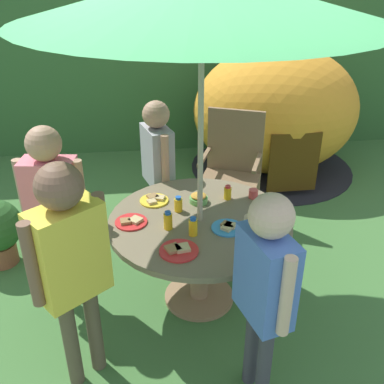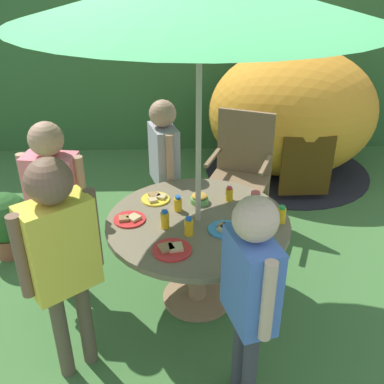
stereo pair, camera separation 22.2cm
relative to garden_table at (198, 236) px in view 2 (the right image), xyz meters
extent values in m
cube|color=#3D6B33|center=(0.00, 0.00, -0.57)|extent=(10.00, 10.00, 0.02)
cube|color=#33602D|center=(0.00, 3.26, 0.46)|extent=(9.00, 0.70, 2.05)
cylinder|color=#93704C|center=(0.00, 0.00, -0.55)|extent=(0.52, 0.52, 0.03)
cylinder|color=#93704C|center=(0.00, 0.00, -0.24)|extent=(0.13, 0.13, 0.66)
cylinder|color=#75664C|center=(0.00, 0.00, 0.11)|extent=(1.26, 1.26, 0.04)
cylinder|color=#B7AD8C|center=(0.00, 0.00, 0.56)|extent=(0.04, 0.04, 2.24)
cylinder|color=brown|center=(0.12, 0.93, -0.35)|extent=(0.04, 0.04, 0.43)
cylinder|color=brown|center=(0.56, 0.75, -0.35)|extent=(0.04, 0.04, 0.43)
cylinder|color=brown|center=(0.27, 1.31, -0.35)|extent=(0.04, 0.04, 0.43)
cylinder|color=brown|center=(0.71, 1.13, -0.35)|extent=(0.04, 0.04, 0.43)
cube|color=brown|center=(0.42, 1.03, -0.11)|extent=(0.65, 0.61, 0.04)
cube|color=brown|center=(0.49, 1.22, 0.20)|extent=(0.50, 0.23, 0.60)
cube|color=brown|center=(0.19, 1.12, 0.10)|extent=(0.20, 0.43, 0.03)
cube|color=brown|center=(0.64, 0.94, 0.10)|extent=(0.20, 0.43, 0.03)
ellipsoid|color=orange|center=(1.16, 2.21, 0.15)|extent=(1.90, 1.55, 1.44)
cylinder|color=black|center=(1.16, 2.21, -0.56)|extent=(1.94, 1.94, 0.01)
cube|color=#4B310D|center=(1.17, 1.46, -0.17)|extent=(0.53, 0.04, 0.65)
cylinder|color=brown|center=(-1.58, 0.63, -0.47)|extent=(0.25, 0.25, 0.18)
sphere|color=#285623|center=(-1.58, 0.63, -0.20)|extent=(0.43, 0.43, 0.43)
cylinder|color=brown|center=(-0.27, 0.89, -0.27)|extent=(0.08, 0.08, 0.58)
cylinder|color=brown|center=(-0.22, 0.76, -0.27)|extent=(0.08, 0.08, 0.58)
cube|color=#99999E|center=(-0.25, 0.83, 0.26)|extent=(0.27, 0.37, 0.49)
cylinder|color=tan|center=(-0.30, 1.01, 0.29)|extent=(0.06, 0.06, 0.44)
cylinder|color=tan|center=(-0.19, 0.65, 0.29)|extent=(0.06, 0.06, 0.44)
sphere|color=tan|center=(-0.25, 0.83, 0.62)|extent=(0.22, 0.22, 0.22)
cylinder|color=navy|center=(-1.06, 0.16, -0.26)|extent=(0.08, 0.08, 0.61)
cylinder|color=navy|center=(-0.91, 0.13, -0.26)|extent=(0.08, 0.08, 0.61)
cube|color=#EA727F|center=(-0.98, 0.15, 0.31)|extent=(0.38, 0.24, 0.52)
cylinder|color=tan|center=(-1.18, 0.17, 0.33)|extent=(0.07, 0.07, 0.46)
cylinder|color=tan|center=(-0.79, 0.12, 0.33)|extent=(0.07, 0.07, 0.46)
sphere|color=tan|center=(-0.98, 0.15, 0.68)|extent=(0.23, 0.23, 0.23)
cylinder|color=brown|center=(-0.84, -0.65, -0.24)|extent=(0.09, 0.09, 0.65)
cylinder|color=brown|center=(-0.71, -0.55, -0.24)|extent=(0.09, 0.09, 0.65)
cube|color=yellow|center=(-0.77, -0.60, 0.35)|extent=(0.42, 0.39, 0.54)
cylinder|color=brown|center=(-0.94, -0.72, 0.38)|extent=(0.07, 0.07, 0.49)
cylinder|color=brown|center=(-0.61, -0.47, 0.38)|extent=(0.07, 0.07, 0.49)
sphere|color=brown|center=(-0.77, -0.60, 0.75)|extent=(0.24, 0.24, 0.24)
cylinder|color=#3F3F47|center=(0.25, -0.90, -0.27)|extent=(0.08, 0.08, 0.60)
cylinder|color=#3F3F47|center=(0.21, -0.76, -0.27)|extent=(0.08, 0.08, 0.60)
cube|color=#4C72C6|center=(0.23, -0.83, 0.29)|extent=(0.27, 0.38, 0.50)
cylinder|color=#D8B293|center=(0.28, -1.02, 0.31)|extent=(0.06, 0.06, 0.45)
cylinder|color=#D8B293|center=(0.18, -0.65, 0.31)|extent=(0.06, 0.06, 0.45)
sphere|color=#D8B293|center=(0.23, -0.83, 0.65)|extent=(0.23, 0.23, 0.23)
cylinder|color=#66B259|center=(0.02, 0.24, 0.15)|extent=(0.13, 0.13, 0.04)
ellipsoid|color=gold|center=(0.02, 0.24, 0.19)|extent=(0.11, 0.11, 0.03)
cylinder|color=#338CD8|center=(0.17, -0.13, 0.14)|extent=(0.21, 0.21, 0.01)
cube|color=tan|center=(0.19, -0.13, 0.15)|extent=(0.09, 0.09, 0.02)
cube|color=#9E7547|center=(0.16, -0.12, 0.15)|extent=(0.09, 0.09, 0.02)
cube|color=tan|center=(0.16, -0.16, 0.15)|extent=(0.09, 0.09, 0.02)
cylinder|color=red|center=(-0.18, -0.35, 0.14)|extent=(0.24, 0.24, 0.01)
cube|color=tan|center=(-0.15, -0.35, 0.15)|extent=(0.10, 0.10, 0.02)
cube|color=#9E7547|center=(-0.21, -0.35, 0.15)|extent=(0.11, 0.11, 0.02)
cylinder|color=red|center=(-0.47, 0.01, 0.14)|extent=(0.22, 0.22, 0.01)
cube|color=tan|center=(-0.44, 0.01, 0.15)|extent=(0.11, 0.11, 0.02)
cube|color=#9E7547|center=(-0.50, 0.00, 0.15)|extent=(0.08, 0.08, 0.02)
cylinder|color=yellow|center=(-0.30, 0.29, 0.14)|extent=(0.21, 0.21, 0.01)
cube|color=tan|center=(-0.26, 0.30, 0.15)|extent=(0.08, 0.08, 0.02)
cube|color=#9E7547|center=(-0.31, 0.32, 0.15)|extent=(0.10, 0.10, 0.02)
cube|color=tan|center=(-0.32, 0.25, 0.15)|extent=(0.08, 0.08, 0.02)
cylinder|color=yellow|center=(0.56, -0.05, 0.19)|extent=(0.06, 0.06, 0.11)
cylinder|color=green|center=(0.56, -0.05, 0.25)|extent=(0.04, 0.04, 0.02)
cylinder|color=yellow|center=(0.24, 0.26, 0.18)|extent=(0.06, 0.06, 0.09)
cylinder|color=red|center=(0.24, 0.26, 0.23)|extent=(0.04, 0.04, 0.02)
cylinder|color=yellow|center=(-0.07, -0.18, 0.19)|extent=(0.06, 0.06, 0.11)
cylinder|color=blue|center=(-0.07, -0.18, 0.25)|extent=(0.04, 0.04, 0.02)
cylinder|color=yellow|center=(-0.14, 0.13, 0.18)|extent=(0.06, 0.06, 0.09)
cylinder|color=blue|center=(-0.14, 0.13, 0.24)|extent=(0.04, 0.04, 0.02)
cylinder|color=yellow|center=(-0.22, -0.09, 0.19)|extent=(0.06, 0.06, 0.11)
cylinder|color=blue|center=(-0.22, -0.09, 0.25)|extent=(0.04, 0.04, 0.02)
cylinder|color=#E04C47|center=(0.43, 0.26, 0.17)|extent=(0.07, 0.07, 0.07)
cylinder|color=white|center=(0.46, -0.02, 0.17)|extent=(0.07, 0.07, 0.07)
camera|label=1|loc=(-0.35, -2.58, 1.75)|focal=41.85mm
camera|label=2|loc=(-0.13, -2.60, 1.75)|focal=41.85mm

